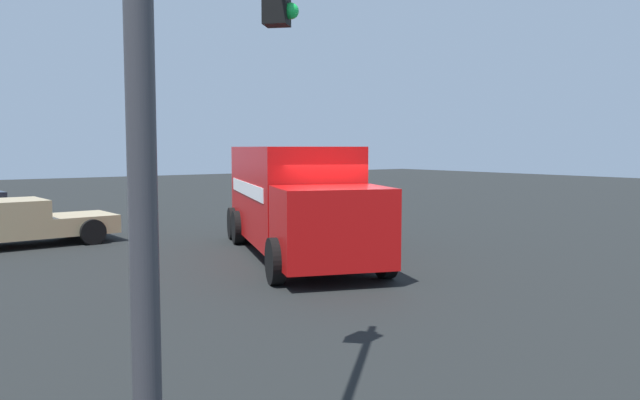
% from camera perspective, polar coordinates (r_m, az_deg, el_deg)
% --- Properties ---
extents(ground_plane, '(100.00, 100.00, 0.00)m').
position_cam_1_polar(ground_plane, '(15.14, 0.99, -6.24)').
color(ground_plane, black).
extents(delivery_truck, '(8.73, 5.39, 2.91)m').
position_cam_1_polar(delivery_truck, '(16.93, -2.29, 0.13)').
color(delivery_truck, red).
rests_on(delivery_truck, ground).
extents(traffic_light_primary, '(2.93, 3.08, 5.84)m').
position_cam_1_polar(traffic_light_primary, '(5.69, -9.99, 14.25)').
color(traffic_light_primary, '#38383D').
rests_on(traffic_light_primary, ground).
extents(pickup_tan, '(2.41, 5.27, 1.38)m').
position_cam_1_polar(pickup_tan, '(20.41, -25.54, -1.77)').
color(pickup_tan, tan).
rests_on(pickup_tan, ground).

